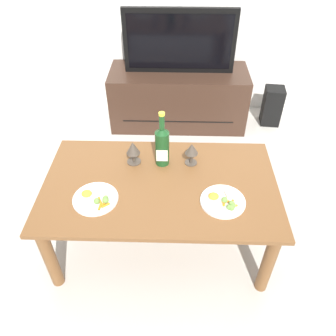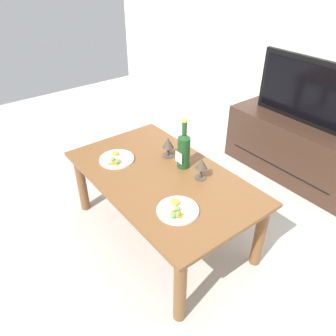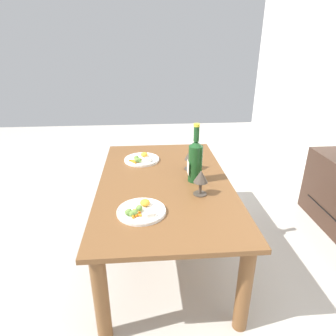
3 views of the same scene
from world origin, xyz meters
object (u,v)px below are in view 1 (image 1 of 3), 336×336
at_px(dining_table, 160,193).
at_px(goblet_right, 192,150).
at_px(tv_stand, 178,98).
at_px(dinner_plate_right, 223,201).
at_px(wine_bottle, 162,145).
at_px(dinner_plate_left, 96,198).
at_px(tv_screen, 180,42).
at_px(floor_speaker, 272,106).
at_px(goblet_left, 133,149).

height_order(dining_table, goblet_right, goblet_right).
relative_size(tv_stand, dinner_plate_right, 5.08).
bearing_deg(wine_bottle, tv_stand, 85.61).
bearing_deg(dinner_plate_left, wine_bottle, 42.90).
height_order(tv_screen, dinner_plate_left, tv_screen).
distance_m(floor_speaker, dinner_plate_right, 1.72).
bearing_deg(goblet_left, floor_speaker, 47.19).
bearing_deg(dining_table, dinner_plate_left, -157.77).
distance_m(tv_stand, tv_screen, 0.52).
relative_size(tv_screen, dinner_plate_right, 3.87).
xyz_separation_m(goblet_left, dinner_plate_right, (0.51, -0.32, -0.09)).
xyz_separation_m(floor_speaker, wine_bottle, (-0.98, -1.24, 0.47)).
height_order(floor_speaker, goblet_right, goblet_right).
bearing_deg(dinner_plate_right, goblet_left, 147.67).
xyz_separation_m(tv_stand, goblet_left, (-0.27, -1.23, 0.35)).
xyz_separation_m(dining_table, dinner_plate_left, (-0.34, -0.14, 0.09)).
distance_m(dining_table, tv_stand, 1.43).
bearing_deg(floor_speaker, tv_screen, -173.96).
bearing_deg(floor_speaker, dining_table, -119.38).
relative_size(tv_stand, dinner_plate_left, 5.04).
bearing_deg(floor_speaker, wine_bottle, -122.92).
height_order(dining_table, wine_bottle, wine_bottle).
height_order(dining_table, tv_screen, tv_screen).
distance_m(goblet_left, dinner_plate_left, 0.37).
xyz_separation_m(dinner_plate_left, dinner_plate_right, (0.68, -0.00, 0.00)).
bearing_deg(dinner_plate_right, wine_bottle, 136.45).
bearing_deg(goblet_right, dinner_plate_left, -148.09).
xyz_separation_m(wine_bottle, goblet_left, (-0.17, 0.00, -0.04)).
distance_m(tv_stand, goblet_left, 1.31).
bearing_deg(goblet_right, dinner_plate_right, -62.99).
bearing_deg(floor_speaker, goblet_left, -127.55).
distance_m(tv_stand, dinner_plate_right, 1.59).
distance_m(wine_bottle, dinner_plate_right, 0.48).
relative_size(dining_table, floor_speaker, 3.65).
xyz_separation_m(tv_stand, floor_speaker, (0.88, 0.01, -0.08)).
xyz_separation_m(tv_stand, dinner_plate_right, (0.24, -1.55, 0.27)).
relative_size(goblet_left, dinner_plate_right, 0.61).
relative_size(goblet_left, goblet_right, 1.03).
height_order(wine_bottle, dinner_plate_left, wine_bottle).
xyz_separation_m(dining_table, goblet_right, (0.18, 0.18, 0.18)).
relative_size(tv_screen, goblet_right, 6.53).
bearing_deg(tv_stand, floor_speaker, 0.63).
xyz_separation_m(tv_screen, goblet_left, (-0.27, -1.23, -0.17)).
relative_size(wine_bottle, dinner_plate_right, 1.45).
bearing_deg(wine_bottle, floor_speaker, 51.81).
bearing_deg(dinner_plate_right, goblet_right, 117.01).
distance_m(dining_table, goblet_right, 0.31).
distance_m(wine_bottle, goblet_left, 0.18).
distance_m(dining_table, floor_speaker, 1.75).
bearing_deg(dinner_plate_right, tv_stand, 98.81).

